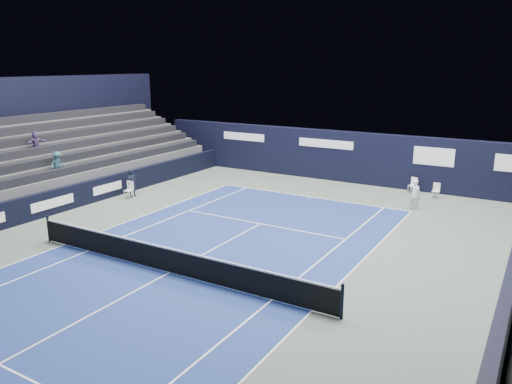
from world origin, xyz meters
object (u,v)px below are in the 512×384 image
tennis_net (169,259)px  tennis_player (415,194)px  folding_chair_back_a (414,182)px  folding_chair_back_b (436,189)px  line_judge_chair (129,188)px

tennis_net → tennis_player: tennis_player is taller
folding_chair_back_a → tennis_player: size_ratio=0.58×
folding_chair_back_a → tennis_net: bearing=-90.4°
folding_chair_back_b → tennis_player: 2.78m
line_judge_chair → folding_chair_back_b: bearing=21.9°
tennis_net → folding_chair_back_a: bearing=73.7°
folding_chair_back_a → tennis_player: (0.83, -3.31, 0.18)m
tennis_player → tennis_net: bearing=-113.5°
tennis_player → line_judge_chair: bearing=-157.3°
folding_chair_back_a → line_judge_chair: size_ratio=0.94×
folding_chair_back_b → tennis_player: bearing=-101.1°
folding_chair_back_a → folding_chair_back_b: (1.35, -0.60, -0.11)m
tennis_net → tennis_player: 13.64m
line_judge_chair → tennis_player: (13.88, 5.80, 0.23)m
tennis_net → tennis_player: size_ratio=8.48×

